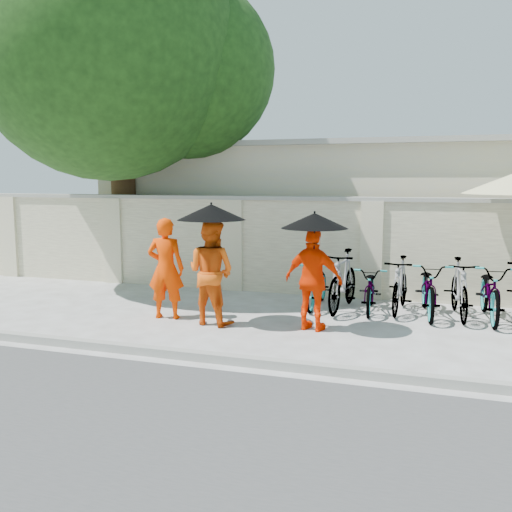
% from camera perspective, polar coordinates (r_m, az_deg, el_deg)
% --- Properties ---
extents(ground, '(80.00, 80.00, 0.00)m').
position_cam_1_polar(ground, '(9.53, -3.08, -7.19)').
color(ground, silver).
extents(kerb, '(40.00, 0.16, 0.12)m').
position_cam_1_polar(kerb, '(8.01, -7.55, -9.71)').
color(kerb, gray).
rests_on(kerb, ground).
extents(compound_wall, '(20.00, 0.30, 2.00)m').
position_cam_1_polar(compound_wall, '(12.09, 6.84, 0.79)').
color(compound_wall, beige).
rests_on(compound_wall, ground).
extents(building_behind, '(14.00, 6.00, 3.20)m').
position_cam_1_polar(building_behind, '(15.66, 13.24, 4.42)').
color(building_behind, beige).
rests_on(building_behind, ground).
extents(shade_tree, '(6.70, 6.20, 8.20)m').
position_cam_1_polar(shade_tree, '(13.76, -13.57, 18.62)').
color(shade_tree, brown).
rests_on(shade_tree, ground).
extents(monk_left, '(0.71, 0.53, 1.78)m').
position_cam_1_polar(monk_left, '(10.13, -9.01, -1.22)').
color(monk_left, '#FF3B00').
rests_on(monk_left, ground).
extents(monk_center, '(0.99, 0.84, 1.78)m').
position_cam_1_polar(monk_center, '(9.64, -4.52, -1.61)').
color(monk_center, '#E1500C').
rests_on(monk_center, ground).
extents(parasol_center, '(1.14, 1.14, 1.03)m').
position_cam_1_polar(parasol_center, '(9.44, -4.49, 4.40)').
color(parasol_center, black).
rests_on(parasol_center, ground).
extents(monk_right, '(1.04, 0.60, 1.67)m').
position_cam_1_polar(monk_right, '(9.24, 5.77, -2.38)').
color(monk_right, '#FF3100').
rests_on(monk_right, ground).
extents(parasol_right, '(1.07, 1.07, 0.97)m').
position_cam_1_polar(parasol_right, '(9.04, 5.87, 3.54)').
color(parasol_right, black).
rests_on(parasol_right, ground).
extents(bike_0, '(0.61, 1.69, 0.89)m').
position_cam_1_polar(bike_0, '(11.01, 6.15, -2.82)').
color(bike_0, gray).
rests_on(bike_0, ground).
extents(bike_1, '(0.70, 1.93, 1.14)m').
position_cam_1_polar(bike_1, '(10.76, 8.68, -2.43)').
color(bike_1, gray).
rests_on(bike_1, ground).
extents(bike_2, '(0.70, 1.68, 0.86)m').
position_cam_1_polar(bike_2, '(10.78, 11.42, -3.22)').
color(bike_2, gray).
rests_on(bike_2, ground).
extents(bike_3, '(0.59, 1.74, 1.03)m').
position_cam_1_polar(bike_3, '(10.82, 14.21, -2.82)').
color(bike_3, gray).
rests_on(bike_3, ground).
extents(bike_4, '(0.87, 1.96, 1.00)m').
position_cam_1_polar(bike_4, '(10.69, 16.91, -3.13)').
color(bike_4, gray).
rests_on(bike_4, ground).
extents(bike_5, '(0.70, 1.80, 1.05)m').
position_cam_1_polar(bike_5, '(10.69, 19.68, -3.09)').
color(bike_5, gray).
rests_on(bike_5, ground).
extents(bike_6, '(0.81, 1.97, 1.01)m').
position_cam_1_polar(bike_6, '(10.71, 22.42, -3.32)').
color(bike_6, gray).
rests_on(bike_6, ground).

